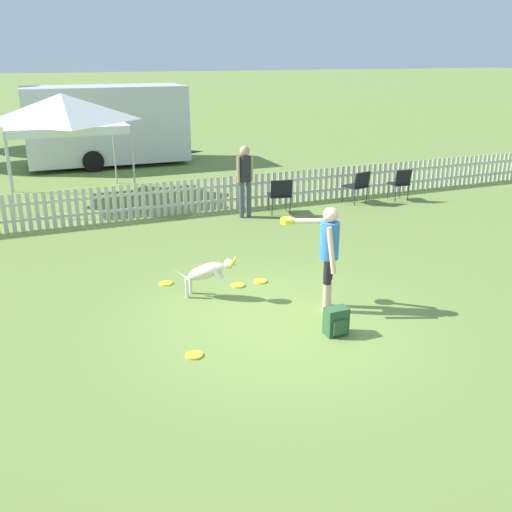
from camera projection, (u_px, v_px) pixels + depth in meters
ground_plane at (283, 322)px, 8.19m from camera, size 240.00×240.00×0.00m
handler_person at (327, 246)px, 8.30m from camera, size 0.70×0.99×1.58m
leaping_dog at (208, 271)px, 8.86m from camera, size 0.95×0.74×0.72m
frisbee_near_handler at (260, 281)px, 9.61m from camera, size 0.22×0.22×0.02m
frisbee_near_dog at (238, 285)px, 9.44m from camera, size 0.22×0.22×0.02m
frisbee_midfield at (166, 283)px, 9.52m from camera, size 0.22×0.22×0.02m
frisbee_far_scatter at (194, 355)px, 7.25m from camera, size 0.22×0.22×0.02m
backpack_on_grass at (336, 321)px, 7.76m from camera, size 0.31×0.24×0.39m
picket_fence at (172, 198)px, 13.41m from camera, size 21.36×0.04×0.83m
folding_chair_blue_left at (280, 193)px, 13.52m from camera, size 0.62×0.63×0.85m
folding_chair_center at (358, 184)px, 14.50m from camera, size 0.61×0.62×0.83m
folding_chair_green_right at (401, 182)px, 14.77m from camera, size 0.47×0.49×0.83m
canopy_tent_main at (63, 112)px, 14.37m from camera, size 2.89×2.89×2.70m
spectator_standing at (245, 174)px, 13.09m from camera, size 0.41×0.27×1.67m
equipment_trailer at (106, 124)px, 19.34m from camera, size 6.08×2.51×2.62m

